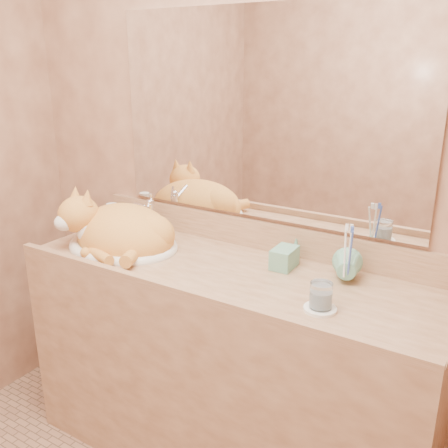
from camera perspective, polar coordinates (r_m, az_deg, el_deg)
The scene contains 12 objects.
wall_back at distance 1.98m, azimuth 4.47°, elevation 8.19°, with size 2.40×0.02×2.50m, color brown.
vanity_counter at distance 2.07m, azimuth 0.23°, elevation -16.12°, with size 1.60×0.55×0.85m, color brown, non-canonical shape.
mirror at distance 1.95m, azimuth 4.41°, elevation 12.19°, with size 1.30×0.02×0.80m, color white.
sink_basin at distance 2.11m, azimuth -11.58°, elevation -0.66°, with size 0.48×0.40×0.15m, color white, non-canonical shape.
faucet at distance 2.23m, azimuth -8.39°, elevation 0.94°, with size 0.04×0.12×0.17m, color silver, non-canonical shape.
cat at distance 2.10m, azimuth -12.11°, elevation -0.50°, with size 0.46×0.38×0.25m, color #C87A2E, non-canonical shape.
soap_dispenser at distance 1.82m, azimuth 6.23°, elevation -3.07°, with size 0.08×0.08×0.17m, color #66A388.
toothbrush_cup at distance 1.76m, azimuth 13.78°, elevation -5.48°, with size 0.11×0.11×0.10m, color #66A388.
toothbrushes at distance 1.73m, azimuth 13.99°, elevation -2.94°, with size 0.04×0.04×0.23m, color white, non-canonical shape.
saucer at distance 1.61m, azimuth 10.92°, elevation -9.50°, with size 0.10×0.10×0.01m, color white.
water_glass at distance 1.59m, azimuth 11.02°, elevation -8.01°, with size 0.07×0.07×0.08m, color white.
lotion_bottle at distance 2.36m, azimuth -12.63°, elevation 0.91°, with size 0.05×0.05×0.12m, color white.
Camera 1 is at (0.89, -0.73, 1.60)m, focal length 40.00 mm.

